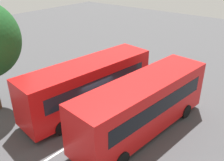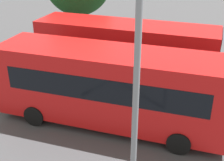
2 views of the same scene
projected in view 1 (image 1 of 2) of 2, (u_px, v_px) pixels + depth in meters
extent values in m
plane|color=#424244|center=(109.00, 121.00, 15.67)|extent=(71.58, 71.58, 0.00)
cube|color=red|center=(143.00, 104.00, 14.08)|extent=(9.67, 3.46, 2.98)
cube|color=black|center=(187.00, 68.00, 16.70)|extent=(0.36, 2.14, 1.25)
cube|color=black|center=(128.00, 91.00, 14.67)|extent=(7.91, 0.96, 0.95)
cube|color=black|center=(161.00, 106.00, 13.17)|extent=(7.91, 0.96, 0.95)
cube|color=black|center=(188.00, 61.00, 16.49)|extent=(0.31, 1.95, 0.32)
cube|color=black|center=(184.00, 95.00, 17.63)|extent=(0.35, 2.24, 0.36)
cylinder|color=black|center=(156.00, 98.00, 17.33)|extent=(0.93, 0.38, 0.90)
cylinder|color=black|center=(186.00, 111.00, 15.86)|extent=(0.93, 0.38, 0.90)
cylinder|color=black|center=(91.00, 138.00, 13.49)|extent=(0.93, 0.38, 0.90)
cylinder|color=black|center=(121.00, 159.00, 12.02)|extent=(0.93, 0.38, 0.90)
cube|color=red|center=(89.00, 84.00, 16.35)|extent=(9.70, 3.64, 2.98)
cube|color=#19232D|center=(136.00, 55.00, 18.92)|extent=(0.40, 2.14, 1.25)
cube|color=#19232D|center=(78.00, 74.00, 16.97)|extent=(7.89, 1.11, 0.95)
cube|color=#19232D|center=(100.00, 85.00, 15.43)|extent=(7.89, 1.11, 0.95)
cube|color=black|center=(136.00, 49.00, 18.71)|extent=(0.35, 1.94, 0.32)
cube|color=black|center=(135.00, 80.00, 19.85)|extent=(0.39, 2.23, 0.36)
cylinder|color=black|center=(110.00, 82.00, 19.58)|extent=(0.93, 0.39, 0.90)
cylinder|color=black|center=(131.00, 93.00, 18.08)|extent=(0.93, 0.39, 0.90)
cylinder|color=black|center=(41.00, 112.00, 15.82)|extent=(0.93, 0.39, 0.90)
cylinder|color=black|center=(62.00, 127.00, 14.32)|extent=(0.93, 0.39, 0.90)
cylinder|color=#232833|center=(135.00, 73.00, 21.21)|extent=(0.13, 0.13, 0.84)
cylinder|color=#232833|center=(135.00, 73.00, 21.36)|extent=(0.13, 0.13, 0.84)
cylinder|color=#146B60|center=(135.00, 65.00, 20.95)|extent=(0.45, 0.45, 0.66)
sphere|color=tan|center=(135.00, 60.00, 20.76)|extent=(0.23, 0.23, 0.23)
cube|color=silver|center=(109.00, 121.00, 15.67)|extent=(14.84, 1.15, 0.01)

